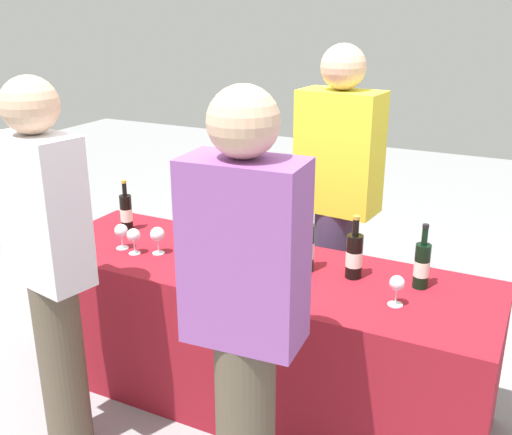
{
  "coord_description": "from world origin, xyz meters",
  "views": [
    {
      "loc": [
        1.18,
        -2.37,
        1.94
      ],
      "look_at": [
        0.0,
        0.0,
        0.99
      ],
      "focal_mm": 42.08,
      "sensor_mm": 36.0,
      "label": 1
    }
  ],
  "objects_px": {
    "wine_glass_0": "(121,231)",
    "wine_bottle_0": "(126,212)",
    "wine_bottle_5": "(354,256)",
    "guest_1": "(245,315)",
    "wine_glass_3": "(252,265)",
    "server_pouring": "(337,196)",
    "wine_glass_2": "(157,235)",
    "wine_bottle_1": "(200,226)",
    "guest_0": "(49,260)",
    "wine_bottle_2": "(223,229)",
    "wine_bottle_3": "(284,241)",
    "wine_bottle_4": "(307,247)",
    "wine_glass_1": "(134,236)",
    "wine_bottle_6": "(422,265)",
    "wine_glass_4": "(397,285)"
  },
  "relations": [
    {
      "from": "wine_bottle_1",
      "to": "wine_bottle_5",
      "type": "distance_m",
      "value": 0.82
    },
    {
      "from": "wine_bottle_1",
      "to": "wine_bottle_4",
      "type": "height_order",
      "value": "wine_bottle_1"
    },
    {
      "from": "wine_bottle_1",
      "to": "wine_bottle_4",
      "type": "relative_size",
      "value": 1.02
    },
    {
      "from": "wine_bottle_5",
      "to": "wine_glass_3",
      "type": "bearing_deg",
      "value": -144.69
    },
    {
      "from": "guest_0",
      "to": "wine_glass_0",
      "type": "bearing_deg",
      "value": 111.32
    },
    {
      "from": "wine_glass_4",
      "to": "guest_1",
      "type": "relative_size",
      "value": 0.08
    },
    {
      "from": "wine_glass_3",
      "to": "guest_1",
      "type": "height_order",
      "value": "guest_1"
    },
    {
      "from": "wine_bottle_4",
      "to": "wine_glass_1",
      "type": "xyz_separation_m",
      "value": [
        -0.85,
        -0.2,
        -0.02
      ]
    },
    {
      "from": "wine_glass_1",
      "to": "wine_bottle_1",
      "type": "bearing_deg",
      "value": 38.33
    },
    {
      "from": "wine_glass_0",
      "to": "wine_glass_4",
      "type": "height_order",
      "value": "wine_glass_4"
    },
    {
      "from": "wine_bottle_4",
      "to": "wine_bottle_5",
      "type": "height_order",
      "value": "wine_bottle_4"
    },
    {
      "from": "wine_bottle_5",
      "to": "server_pouring",
      "type": "relative_size",
      "value": 0.17
    },
    {
      "from": "wine_bottle_3",
      "to": "wine_bottle_4",
      "type": "distance_m",
      "value": 0.15
    },
    {
      "from": "wine_bottle_0",
      "to": "wine_glass_4",
      "type": "distance_m",
      "value": 1.58
    },
    {
      "from": "wine_bottle_3",
      "to": "guest_1",
      "type": "bearing_deg",
      "value": -74.45
    },
    {
      "from": "wine_bottle_1",
      "to": "wine_bottle_2",
      "type": "xyz_separation_m",
      "value": [
        0.11,
        0.05,
        -0.01
      ]
    },
    {
      "from": "server_pouring",
      "to": "wine_bottle_3",
      "type": "bearing_deg",
      "value": 85.0
    },
    {
      "from": "wine_bottle_3",
      "to": "wine_bottle_6",
      "type": "bearing_deg",
      "value": 0.47
    },
    {
      "from": "wine_bottle_1",
      "to": "wine_bottle_5",
      "type": "xyz_separation_m",
      "value": [
        0.82,
        0.02,
        -0.01
      ]
    },
    {
      "from": "wine_bottle_0",
      "to": "wine_glass_0",
      "type": "height_order",
      "value": "wine_bottle_0"
    },
    {
      "from": "wine_glass_2",
      "to": "server_pouring",
      "type": "xyz_separation_m",
      "value": [
        0.7,
        0.71,
        0.1
      ]
    },
    {
      "from": "wine_bottle_6",
      "to": "wine_bottle_1",
      "type": "bearing_deg",
      "value": -177.2
    },
    {
      "from": "wine_bottle_1",
      "to": "wine_bottle_6",
      "type": "distance_m",
      "value": 1.12
    },
    {
      "from": "wine_bottle_2",
      "to": "guest_1",
      "type": "distance_m",
      "value": 1.06
    },
    {
      "from": "guest_0",
      "to": "wine_bottle_0",
      "type": "bearing_deg",
      "value": 118.08
    },
    {
      "from": "wine_bottle_6",
      "to": "wine_glass_0",
      "type": "height_order",
      "value": "wine_bottle_6"
    },
    {
      "from": "wine_bottle_1",
      "to": "wine_glass_4",
      "type": "xyz_separation_m",
      "value": [
        1.06,
        -0.16,
        -0.03
      ]
    },
    {
      "from": "wine_bottle_5",
      "to": "guest_1",
      "type": "bearing_deg",
      "value": -97.92
    },
    {
      "from": "wine_glass_0",
      "to": "wine_bottle_0",
      "type": "bearing_deg",
      "value": 122.48
    },
    {
      "from": "wine_glass_3",
      "to": "wine_bottle_4",
      "type": "bearing_deg",
      "value": 56.56
    },
    {
      "from": "wine_bottle_1",
      "to": "wine_bottle_3",
      "type": "height_order",
      "value": "wine_bottle_1"
    },
    {
      "from": "wine_glass_3",
      "to": "guest_1",
      "type": "relative_size",
      "value": 0.08
    },
    {
      "from": "server_pouring",
      "to": "guest_0",
      "type": "xyz_separation_m",
      "value": [
        -0.8,
        -1.33,
        -0.02
      ]
    },
    {
      "from": "wine_bottle_6",
      "to": "server_pouring",
      "type": "xyz_separation_m",
      "value": [
        -0.57,
        0.5,
        0.1
      ]
    },
    {
      "from": "wine_bottle_1",
      "to": "wine_glass_4",
      "type": "relative_size",
      "value": 2.43
    },
    {
      "from": "wine_bottle_0",
      "to": "wine_glass_3",
      "type": "xyz_separation_m",
      "value": [
        0.94,
        -0.3,
        -0.01
      ]
    },
    {
      "from": "wine_glass_2",
      "to": "wine_bottle_3",
      "type": "bearing_deg",
      "value": 18.42
    },
    {
      "from": "wine_glass_2",
      "to": "wine_bottle_2",
      "type": "bearing_deg",
      "value": 36.71
    },
    {
      "from": "wine_glass_2",
      "to": "wine_glass_4",
      "type": "bearing_deg",
      "value": -0.47
    },
    {
      "from": "wine_glass_2",
      "to": "wine_glass_3",
      "type": "height_order",
      "value": "wine_glass_2"
    },
    {
      "from": "wine_bottle_2",
      "to": "wine_glass_3",
      "type": "bearing_deg",
      "value": -43.02
    },
    {
      "from": "wine_glass_1",
      "to": "guest_0",
      "type": "height_order",
      "value": "guest_0"
    },
    {
      "from": "wine_bottle_1",
      "to": "wine_bottle_4",
      "type": "xyz_separation_m",
      "value": [
        0.59,
        -0.01,
        -0.0
      ]
    },
    {
      "from": "wine_glass_1",
      "to": "wine_glass_4",
      "type": "bearing_deg",
      "value": 1.96
    },
    {
      "from": "wine_bottle_3",
      "to": "wine_bottle_4",
      "type": "xyz_separation_m",
      "value": [
        0.14,
        -0.06,
        0.01
      ]
    },
    {
      "from": "wine_bottle_1",
      "to": "wine_bottle_5",
      "type": "bearing_deg",
      "value": 1.5
    },
    {
      "from": "wine_bottle_0",
      "to": "wine_bottle_4",
      "type": "distance_m",
      "value": 1.1
    },
    {
      "from": "wine_glass_2",
      "to": "guest_1",
      "type": "relative_size",
      "value": 0.08
    },
    {
      "from": "wine_bottle_1",
      "to": "guest_0",
      "type": "distance_m",
      "value": 0.82
    },
    {
      "from": "guest_1",
      "to": "wine_glass_2",
      "type": "bearing_deg",
      "value": 137.43
    }
  ]
}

